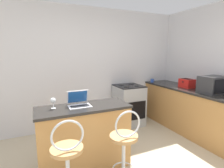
% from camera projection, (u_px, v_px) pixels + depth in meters
% --- Properties ---
extents(wall_back, '(12.00, 0.06, 2.60)m').
position_uv_depth(wall_back, '(81.00, 69.00, 3.78)').
color(wall_back, silver).
rests_on(wall_back, ground_plane).
extents(breakfast_bar, '(1.27, 0.51, 0.92)m').
position_uv_depth(breakfast_bar, '(84.00, 137.00, 2.48)').
color(breakfast_bar, '#B27C42').
rests_on(breakfast_bar, ground_plane).
extents(counter_right, '(0.67, 2.84, 0.92)m').
position_uv_depth(counter_right, '(200.00, 114.00, 3.44)').
color(counter_right, '#B27C42').
rests_on(counter_right, ground_plane).
extents(bar_stool_near, '(0.40, 0.40, 1.01)m').
position_uv_depth(bar_stool_near, '(68.00, 166.00, 1.82)').
color(bar_stool_near, silver).
rests_on(bar_stool_near, ground_plane).
extents(bar_stool_far, '(0.40, 0.40, 1.01)m').
position_uv_depth(bar_stool_far, '(124.00, 152.00, 2.09)').
color(bar_stool_far, silver).
rests_on(bar_stool_far, ground_plane).
extents(laptop, '(0.30, 0.25, 0.21)m').
position_uv_depth(laptop, '(79.00, 102.00, 2.42)').
color(laptop, silver).
rests_on(laptop, breakfast_bar).
extents(microwave, '(0.46, 0.35, 0.31)m').
position_uv_depth(microwave, '(213.00, 85.00, 3.17)').
color(microwave, '#2D2D30').
rests_on(microwave, counter_right).
extents(toaster, '(0.23, 0.27, 0.19)m').
position_uv_depth(toaster, '(187.00, 83.00, 3.68)').
color(toaster, red).
rests_on(toaster, counter_right).
extents(stove_range, '(0.59, 0.61, 0.93)m').
position_uv_depth(stove_range, '(129.00, 105.00, 4.01)').
color(stove_range, '#9EA3A8').
rests_on(stove_range, ground_plane).
extents(mug_blue, '(0.09, 0.08, 0.09)m').
position_uv_depth(mug_blue, '(152.00, 81.00, 4.36)').
color(mug_blue, '#2D51AD').
rests_on(mug_blue, counter_right).
extents(mug_red, '(0.09, 0.07, 0.09)m').
position_uv_depth(mug_red, '(203.00, 86.00, 3.61)').
color(mug_red, red).
rests_on(mug_red, counter_right).
extents(wine_glass_tall, '(0.07, 0.07, 0.15)m').
position_uv_depth(wine_glass_tall, '(53.00, 101.00, 2.28)').
color(wine_glass_tall, silver).
rests_on(wine_glass_tall, breakfast_bar).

